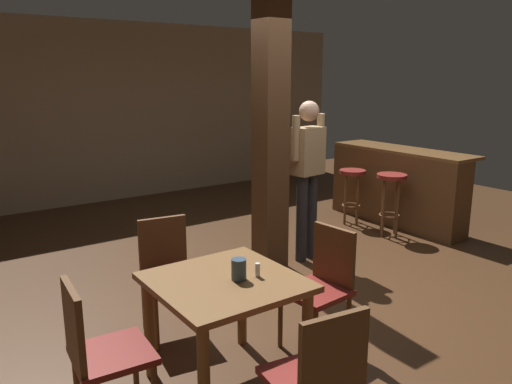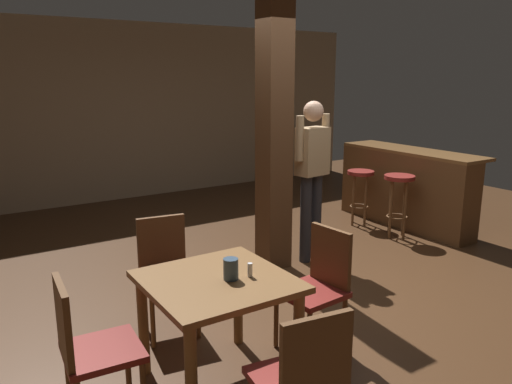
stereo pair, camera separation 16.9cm
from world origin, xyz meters
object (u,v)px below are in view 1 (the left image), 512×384
object	(u,v)px
bar_counter	(396,186)
bar_stool_near	(391,189)
standing_person	(308,169)
chair_north	(168,270)
bar_stool_mid	(352,183)
chair_west	(98,349)
chair_east	(322,282)
dining_table	(225,299)
chair_south	(319,378)
napkin_cup	(239,269)
salt_shaker	(258,270)

from	to	relation	value
bar_counter	bar_stool_near	distance (m)	0.58
standing_person	bar_counter	size ratio (longest dim) A/B	0.85
chair_north	bar_stool_mid	size ratio (longest dim) A/B	1.20
chair_west	chair_north	xyz separation A→B (m)	(0.81, 0.82, 0.00)
standing_person	bar_counter	world-z (taller)	standing_person
chair_east	chair_north	size ratio (longest dim) A/B	1.00
dining_table	bar_stool_near	distance (m)	3.63
dining_table	bar_stool_near	size ratio (longest dim) A/B	1.11
chair_south	standing_person	distance (m)	3.04
chair_west	bar_counter	bearing A→B (deg)	20.79
chair_west	standing_person	xyz separation A→B (m)	(2.73, 1.41, 0.50)
chair_west	napkin_cup	world-z (taller)	chair_west
chair_west	salt_shaker	size ratio (longest dim) A/B	9.97
salt_shaker	bar_counter	world-z (taller)	bar_counter
napkin_cup	bar_stool_near	world-z (taller)	napkin_cup
bar_counter	bar_stool_mid	xyz separation A→B (m)	(-0.48, 0.35, 0.04)
chair_south	bar_counter	size ratio (longest dim) A/B	0.44
bar_counter	bar_stool_near	xyz separation A→B (m)	(-0.48, -0.32, 0.08)
chair_east	standing_person	xyz separation A→B (m)	(1.09, 1.44, 0.50)
salt_shaker	chair_east	bearing A→B (deg)	7.68
salt_shaker	bar_stool_mid	xyz separation A→B (m)	(3.13, 2.21, -0.22)
dining_table	bar_counter	bearing A→B (deg)	25.09
bar_stool_mid	chair_south	bearing A→B (deg)	-137.88
salt_shaker	bar_stool_mid	distance (m)	3.84
chair_south	chair_west	size ratio (longest dim) A/B	1.00
salt_shaker	bar_counter	bearing A→B (deg)	27.30
chair_east	bar_stool_mid	world-z (taller)	chair_east
chair_north	standing_person	bearing A→B (deg)	16.98
bar_stool_near	bar_stool_mid	size ratio (longest dim) A/B	1.07
dining_table	chair_south	size ratio (longest dim) A/B	0.98
napkin_cup	bar_stool_near	xyz separation A→B (m)	(3.25, 1.52, -0.20)
dining_table	standing_person	world-z (taller)	standing_person
chair_east	chair_north	world-z (taller)	same
napkin_cup	salt_shaker	xyz separation A→B (m)	(0.12, -0.03, -0.02)
chair_south	chair_north	world-z (taller)	same
bar_counter	napkin_cup	bearing A→B (deg)	-153.83
dining_table	salt_shaker	world-z (taller)	salt_shaker
chair_south	chair_west	distance (m)	1.21
dining_table	chair_south	xyz separation A→B (m)	(0.01, -0.87, -0.09)
chair_south	bar_counter	bearing A→B (deg)	34.93
napkin_cup	chair_south	bearing A→B (deg)	-94.19
chair_north	salt_shaker	distance (m)	0.99
chair_east	salt_shaker	xyz separation A→B (m)	(-0.64, -0.09, 0.27)
chair_west	standing_person	distance (m)	3.11
chair_north	dining_table	bearing A→B (deg)	-90.49
bar_stool_mid	standing_person	bearing A→B (deg)	-153.86
chair_north	salt_shaker	size ratio (longest dim) A/B	9.97
dining_table	chair_south	bearing A→B (deg)	-89.44
salt_shaker	bar_counter	xyz separation A→B (m)	(3.61, 1.86, -0.26)
dining_table	chair_north	world-z (taller)	chair_north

